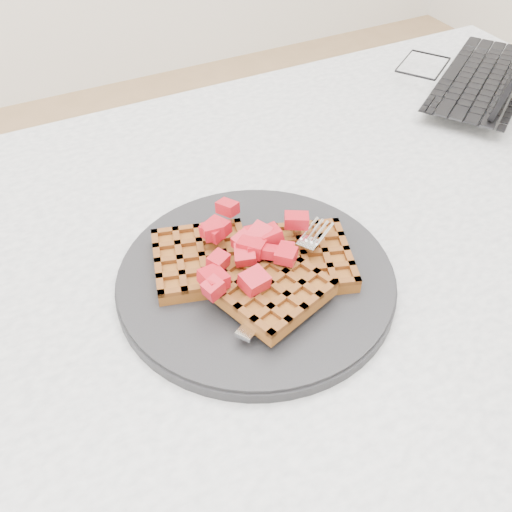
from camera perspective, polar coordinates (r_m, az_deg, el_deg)
The scene contains 6 objects.
table at distance 0.73m, azimuth 5.20°, elevation -5.18°, with size 1.20×0.80×0.75m.
plate at distance 0.60m, azimuth -0.00°, elevation -2.23°, with size 0.29×0.29×0.02m, color black.
waffles at distance 0.58m, azimuth 0.19°, elevation -1.14°, with size 0.22×0.19×0.03m.
strawberry_pile at distance 0.56m, azimuth -0.00°, elevation 1.03°, with size 0.15×0.15×0.02m, color maroon, non-canonical shape.
fork at distance 0.58m, azimuth 3.67°, elevation -1.97°, with size 0.02×0.18×0.02m, color silver, non-canonical shape.
laptop at distance 1.00m, azimuth 20.87°, elevation 17.24°, with size 0.36×0.34×0.21m.
Camera 1 is at (-0.28, -0.40, 1.18)m, focal length 40.00 mm.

